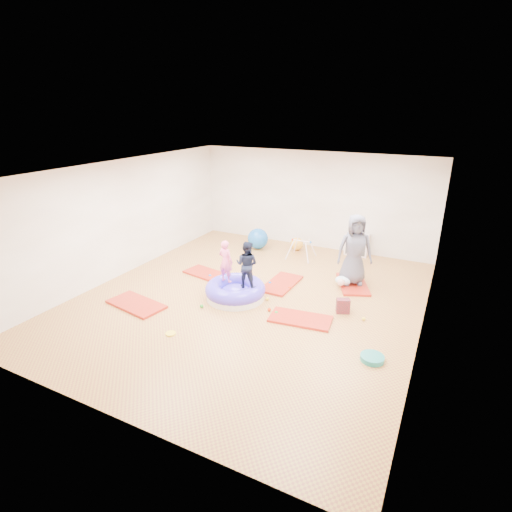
% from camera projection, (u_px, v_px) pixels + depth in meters
% --- Properties ---
extents(room, '(7.01, 8.01, 2.81)m').
position_uv_depth(room, '(250.00, 238.00, 8.28)').
color(room, '#B28E3C').
rests_on(room, ground).
extents(gym_mat_front_left, '(1.37, 0.84, 0.05)m').
position_uv_depth(gym_mat_front_left, '(136.00, 304.00, 8.46)').
color(gym_mat_front_left, '#A31413').
rests_on(gym_mat_front_left, ground).
extents(gym_mat_mid_left, '(1.24, 0.78, 0.05)m').
position_uv_depth(gym_mat_mid_left, '(207.00, 274.00, 10.02)').
color(gym_mat_mid_left, '#A31413').
rests_on(gym_mat_mid_left, ground).
extents(gym_mat_center_back, '(0.66, 1.25, 0.05)m').
position_uv_depth(gym_mat_center_back, '(281.00, 284.00, 9.45)').
color(gym_mat_center_back, '#A31413').
rests_on(gym_mat_center_back, ground).
extents(gym_mat_right, '(1.27, 0.75, 0.05)m').
position_uv_depth(gym_mat_right, '(300.00, 319.00, 7.89)').
color(gym_mat_right, '#A31413').
rests_on(gym_mat_right, ground).
extents(gym_mat_rear_right, '(1.06, 1.38, 0.05)m').
position_uv_depth(gym_mat_rear_right, '(353.00, 284.00, 9.43)').
color(gym_mat_rear_right, '#A31413').
rests_on(gym_mat_rear_right, ground).
extents(inflatable_cushion, '(1.33, 1.33, 0.42)m').
position_uv_depth(inflatable_cushion, '(235.00, 291.00, 8.76)').
color(inflatable_cushion, silver).
rests_on(inflatable_cushion, ground).
extents(child_pink, '(0.37, 0.27, 0.95)m').
position_uv_depth(child_pink, '(226.00, 259.00, 8.64)').
color(child_pink, pink).
rests_on(child_pink, inflatable_cushion).
extents(child_navy, '(0.52, 0.42, 1.02)m').
position_uv_depth(child_navy, '(247.00, 262.00, 8.37)').
color(child_navy, black).
rests_on(child_navy, inflatable_cushion).
extents(adult_caregiver, '(0.96, 0.84, 1.66)m').
position_uv_depth(adult_caregiver, '(355.00, 250.00, 9.15)').
color(adult_caregiver, '#4B4C5D').
rests_on(adult_caregiver, gym_mat_rear_right).
extents(infant, '(0.36, 0.37, 0.21)m').
position_uv_depth(infant, '(342.00, 281.00, 9.27)').
color(infant, '#C8E7FF').
rests_on(infant, gym_mat_rear_right).
extents(ball_pit_balls, '(3.94, 1.77, 0.08)m').
position_uv_depth(ball_pit_balls, '(257.00, 294.00, 8.90)').
color(ball_pit_balls, red).
rests_on(ball_pit_balls, ground).
extents(exercise_ball_blue, '(0.61, 0.61, 0.61)m').
position_uv_depth(exercise_ball_blue, '(258.00, 239.00, 11.76)').
color(exercise_ball_blue, '#1658AE').
rests_on(exercise_ball_blue, ground).
extents(exercise_ball_orange, '(0.38, 0.38, 0.38)m').
position_uv_depth(exercise_ball_orange, '(297.00, 244.00, 11.67)').
color(exercise_ball_orange, gold).
rests_on(exercise_ball_orange, ground).
extents(infant_play_gym, '(0.70, 0.66, 0.54)m').
position_uv_depth(infant_play_gym, '(301.00, 247.00, 10.94)').
color(infant_play_gym, silver).
rests_on(infant_play_gym, ground).
extents(cube_shelf, '(0.63, 0.31, 0.63)m').
position_uv_depth(cube_shelf, '(357.00, 244.00, 11.24)').
color(cube_shelf, silver).
rests_on(cube_shelf, ground).
extents(balance_disc, '(0.39, 0.39, 0.09)m').
position_uv_depth(balance_disc, '(372.00, 358.00, 6.63)').
color(balance_disc, teal).
rests_on(balance_disc, ground).
extents(backpack, '(0.31, 0.26, 0.30)m').
position_uv_depth(backpack, '(343.00, 306.00, 8.13)').
color(backpack, maroon).
rests_on(backpack, ground).
extents(yellow_toy, '(0.19, 0.19, 0.03)m').
position_uv_depth(yellow_toy, '(171.00, 334.00, 7.40)').
color(yellow_toy, yellow).
rests_on(yellow_toy, ground).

